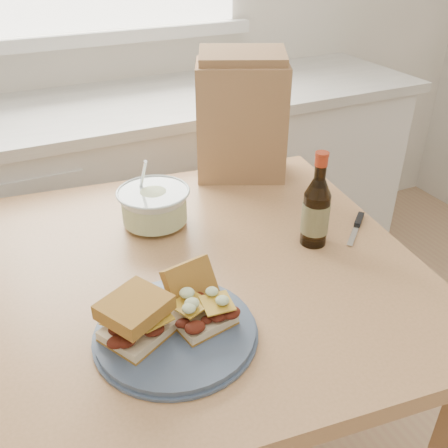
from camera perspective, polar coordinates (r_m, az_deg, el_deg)
name	(u,v)px	position (r m, az deg, el deg)	size (l,w,h in m)	color
cabinet_run	(133,209)	(2.16, -10.38, 1.74)	(2.50, 0.64, 0.94)	silver
dining_table	(204,301)	(1.27, -2.25, -8.82)	(1.11, 1.11, 0.83)	tan
plate	(176,332)	(1.00, -5.54, -12.16)	(0.31, 0.31, 0.02)	#43536D
sandwich_left	(136,318)	(0.96, -10.04, -10.54)	(0.15, 0.15, 0.08)	beige
sandwich_right	(198,302)	(1.00, -3.01, -8.87)	(0.13, 0.17, 0.09)	beige
coleslaw_bowl	(154,207)	(1.33, -7.96, 1.88)	(0.19, 0.19, 0.19)	silver
beer_bottle	(316,211)	(1.23, 10.47, 1.51)	(0.07, 0.07, 0.24)	black
knife	(358,223)	(1.38, 15.04, 0.07)	(0.14, 0.12, 0.01)	silver
paper_bag	(241,121)	(1.55, 1.99, 11.69)	(0.27, 0.17, 0.35)	#A87551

